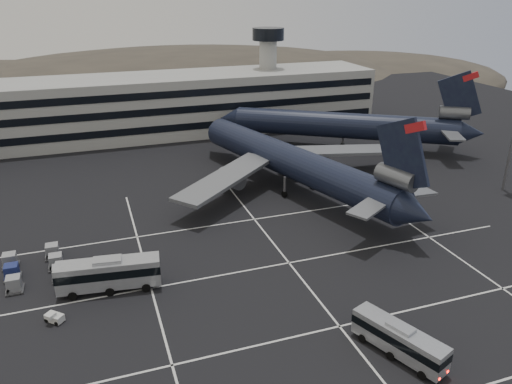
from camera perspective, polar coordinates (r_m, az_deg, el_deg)
ground at (r=59.96m, az=-5.56°, el=-11.83°), size 260.00×260.00×0.00m
lane_markings at (r=60.72m, az=-4.84°, el=-11.31°), size 90.00×55.62×0.01m
terminal at (r=122.75m, az=-15.23°, el=9.13°), size 125.00×26.00×24.00m
hills at (r=224.99m, az=-11.61°, el=10.33°), size 352.00×180.00×44.00m
trijet_main at (r=87.20m, az=4.36°, el=3.40°), size 45.50×56.59×18.08m
trijet_far at (r=112.43m, az=10.49°, el=7.57°), size 51.30×37.10×18.08m
bus_near at (r=52.50m, az=16.02°, el=-15.82°), size 5.77×10.06×3.50m
bus_far at (r=62.20m, az=-16.47°, el=-8.84°), size 12.27×4.29×4.24m
tug_b at (r=59.69m, az=-21.99°, el=-13.13°), size 2.22×2.18×1.25m
uld_cluster at (r=69.44m, az=-24.00°, el=-7.81°), size 8.45×9.56×1.92m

